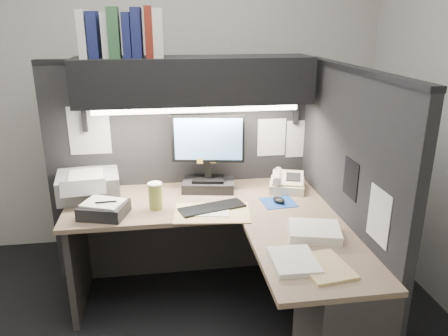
{
  "coord_description": "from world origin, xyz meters",
  "views": [
    {
      "loc": [
        -0.11,
        -2.15,
        1.88
      ],
      "look_at": [
        0.29,
        0.51,
        0.96
      ],
      "focal_mm": 35.0,
      "sensor_mm": 36.0,
      "label": 1
    }
  ],
  "objects": [
    {
      "name": "wall_back",
      "position": [
        0.0,
        1.5,
        1.35
      ],
      "size": [
        3.5,
        0.04,
        2.7
      ],
      "primitive_type": "cube",
      "color": "#BBB9B2",
      "rests_on": "floor"
    },
    {
      "name": "desk",
      "position": [
        0.43,
        -0.0,
        0.44
      ],
      "size": [
        1.7,
        1.53,
        0.73
      ],
      "color": "#7E6A50",
      "rests_on": "floor"
    },
    {
      "name": "partition_right",
      "position": [
        0.98,
        0.18,
        0.8
      ],
      "size": [
        0.06,
        1.5,
        1.6
      ],
      "primitive_type": "cube",
      "color": "black",
      "rests_on": "floor"
    },
    {
      "name": "manila_stack",
      "position": [
        0.65,
        -0.39,
        0.74
      ],
      "size": [
        0.26,
        0.31,
        0.02
      ],
      "primitive_type": "cube",
      "rotation": [
        0.0,
        0.0,
        0.14
      ],
      "color": "tan",
      "rests_on": "desk"
    },
    {
      "name": "overhead_shelf",
      "position": [
        0.12,
        0.75,
        1.5
      ],
      "size": [
        1.55,
        0.34,
        0.3
      ],
      "primitive_type": "cube",
      "color": "black",
      "rests_on": "partition_back"
    },
    {
      "name": "coffee_cup",
      "position": [
        -0.16,
        0.45,
        0.81
      ],
      "size": [
        0.1,
        0.1,
        0.16
      ],
      "primitive_type": "cylinder",
      "rotation": [
        0.0,
        0.0,
        -0.15
      ],
      "color": "#D0C753",
      "rests_on": "desk"
    },
    {
      "name": "binder_row",
      "position": [
        -0.32,
        0.75,
        1.79
      ],
      "size": [
        0.51,
        0.26,
        0.31
      ],
      "color": "silver",
      "rests_on": "overhead_shelf"
    },
    {
      "name": "mousepad",
      "position": [
        0.64,
        0.42,
        0.73
      ],
      "size": [
        0.23,
        0.21,
        0.0
      ],
      "primitive_type": "cube",
      "rotation": [
        0.0,
        0.0,
        0.08
      ],
      "color": "#1B4194",
      "rests_on": "desk"
    },
    {
      "name": "mouse",
      "position": [
        0.64,
        0.42,
        0.75
      ],
      "size": [
        0.09,
        0.11,
        0.04
      ],
      "primitive_type": "ellipsoid",
      "rotation": [
        0.0,
        0.0,
        0.4
      ],
      "color": "black",
      "rests_on": "mousepad"
    },
    {
      "name": "task_light_tube",
      "position": [
        0.12,
        0.61,
        1.33
      ],
      "size": [
        1.32,
        0.04,
        0.04
      ],
      "primitive_type": "cylinder",
      "rotation": [
        0.0,
        1.57,
        0.0
      ],
      "color": "white",
      "rests_on": "overhead_shelf"
    },
    {
      "name": "printer",
      "position": [
        -0.62,
        0.73,
        0.81
      ],
      "size": [
        0.44,
        0.39,
        0.16
      ],
      "primitive_type": "cube",
      "rotation": [
        0.0,
        0.0,
        0.13
      ],
      "color": "#96989B",
      "rests_on": "desk"
    },
    {
      "name": "monitor",
      "position": [
        0.21,
        0.72,
        0.95
      ],
      "size": [
        0.5,
        0.28,
        0.54
      ],
      "rotation": [
        0.0,
        0.0,
        -0.17
      ],
      "color": "black",
      "rests_on": "desk"
    },
    {
      "name": "partition_back",
      "position": [
        0.03,
        0.93,
        0.8
      ],
      "size": [
        1.9,
        0.06,
        1.6
      ],
      "primitive_type": "cube",
      "color": "black",
      "rests_on": "floor"
    },
    {
      "name": "paper_stack_b",
      "position": [
        0.51,
        -0.32,
        0.74
      ],
      "size": [
        0.22,
        0.27,
        0.03
      ],
      "primitive_type": "cube",
      "rotation": [
        0.0,
        0.0,
        -0.02
      ],
      "color": "white",
      "rests_on": "desk"
    },
    {
      "name": "telephone",
      "position": [
        0.76,
        0.65,
        0.78
      ],
      "size": [
        0.3,
        0.31,
        0.1
      ],
      "primitive_type": "cube",
      "rotation": [
        0.0,
        0.0,
        -0.31
      ],
      "color": "beige",
      "rests_on": "desk"
    },
    {
      "name": "keyboard",
      "position": [
        0.19,
        0.38,
        0.74
      ],
      "size": [
        0.44,
        0.25,
        0.02
      ],
      "primitive_type": "cube",
      "rotation": [
        0.0,
        0.0,
        0.28
      ],
      "color": "black",
      "rests_on": "desk"
    },
    {
      "name": "open_folder",
      "position": [
        0.18,
        0.32,
        0.73
      ],
      "size": [
        0.5,
        0.36,
        0.01
      ],
      "primitive_type": "cube",
      "rotation": [
        0.0,
        0.0,
        -0.12
      ],
      "color": "tan",
      "rests_on": "desk"
    },
    {
      "name": "paper_stack_a",
      "position": [
        0.71,
        -0.06,
        0.76
      ],
      "size": [
        0.33,
        0.3,
        0.05
      ],
      "primitive_type": "cube",
      "rotation": [
        0.0,
        0.0,
        -0.25
      ],
      "color": "white",
      "rests_on": "desk"
    },
    {
      "name": "wall_front",
      "position": [
        0.0,
        -1.5,
        1.35
      ],
      "size": [
        3.5,
        0.04,
        2.7
      ],
      "primitive_type": "cube",
      "color": "#BBB9B2",
      "rests_on": "floor"
    },
    {
      "name": "pinned_papers",
      "position": [
        0.42,
        0.56,
        1.05
      ],
      "size": [
        1.76,
        1.31,
        0.51
      ],
      "color": "white",
      "rests_on": "partition_back"
    },
    {
      "name": "notebook_stack",
      "position": [
        -0.48,
        0.39,
        0.77
      ],
      "size": [
        0.32,
        0.29,
        0.08
      ],
      "primitive_type": "cube",
      "rotation": [
        0.0,
        0.0,
        -0.3
      ],
      "color": "black",
      "rests_on": "desk"
    }
  ]
}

